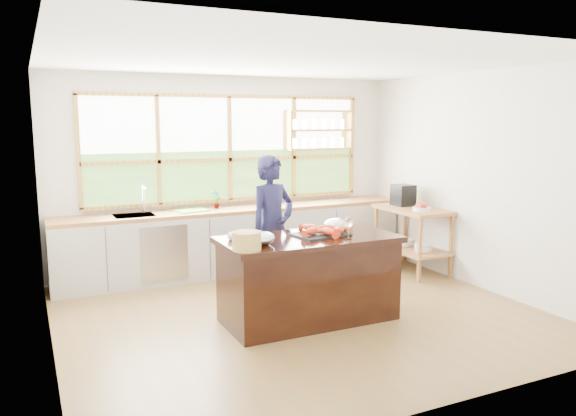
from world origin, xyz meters
TOP-DOWN VIEW (x-y plane):
  - ground_plane at (0.00, 0.00)m, footprint 5.00×5.00m
  - room_shell at (0.02, 0.51)m, footprint 5.02×4.52m
  - back_counter at (-0.02, 1.94)m, footprint 4.90×0.63m
  - right_shelf_unit at (2.19, 0.89)m, footprint 0.62×1.10m
  - island at (0.00, -0.20)m, footprint 1.85×0.90m
  - cook at (-0.03, 0.69)m, footprint 0.71×0.57m
  - potted_plant at (-0.28, 2.00)m, footprint 0.16×0.13m
  - cutting_board at (-0.64, 1.94)m, footprint 0.46×0.38m
  - espresso_machine at (2.19, 1.13)m, footprint 0.26×0.28m
  - wine_bottle at (2.24, 0.83)m, footprint 0.07×0.07m
  - fruit_bowl at (2.14, 0.65)m, footprint 0.24×0.24m
  - slate_board at (0.15, -0.18)m, footprint 0.60×0.47m
  - lobster_pile at (0.17, -0.21)m, footprint 0.52×0.48m
  - mixing_bowl_left at (-0.60, -0.31)m, footprint 0.30×0.30m
  - mixing_bowl_right at (0.45, -0.00)m, footprint 0.28×0.28m
  - wine_glass at (0.32, -0.47)m, footprint 0.08×0.08m
  - wicker_basket at (-0.80, -0.49)m, footprint 0.27×0.27m
  - parchment_roll at (-0.70, -0.10)m, footprint 0.24×0.29m

SIDE VIEW (x-z plane):
  - ground_plane at x=0.00m, z-range 0.00..0.00m
  - island at x=0.00m, z-range 0.00..0.90m
  - back_counter at x=-0.02m, z-range 0.00..0.90m
  - right_shelf_unit at x=2.19m, z-range 0.15..1.05m
  - cook at x=-0.03m, z-range 0.00..1.70m
  - cutting_board at x=-0.64m, z-range 0.90..0.91m
  - slate_board at x=0.15m, z-range 0.90..0.92m
  - parchment_roll at x=-0.70m, z-range 0.90..0.98m
  - fruit_bowl at x=2.14m, z-range 0.89..1.00m
  - lobster_pile at x=0.17m, z-range 0.92..1.00m
  - mixing_bowl_right at x=0.45m, z-range 0.89..1.03m
  - mixing_bowl_left at x=-0.60m, z-range 0.89..1.03m
  - wicker_basket at x=-0.80m, z-range 0.90..1.07m
  - wine_bottle at x=2.24m, z-range 0.90..1.15m
  - potted_plant at x=-0.28m, z-range 0.90..1.16m
  - espresso_machine at x=2.19m, z-range 0.90..1.20m
  - wine_glass at x=0.32m, z-range 0.95..1.17m
  - room_shell at x=0.02m, z-range 0.40..3.11m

